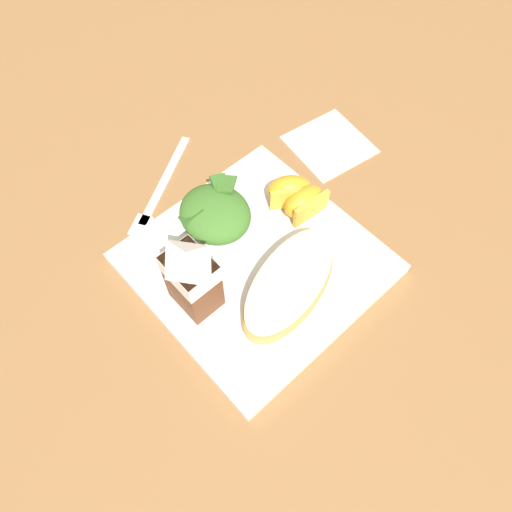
{
  "coord_description": "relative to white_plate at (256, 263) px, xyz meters",
  "views": [
    {
      "loc": [
        -0.23,
        0.21,
        0.55
      ],
      "look_at": [
        0.0,
        0.0,
        0.03
      ],
      "focal_mm": 33.79,
      "sensor_mm": 36.0,
      "label": 1
    }
  ],
  "objects": [
    {
      "name": "milk_carton",
      "position": [
        0.01,
        0.09,
        0.07
      ],
      "size": [
        0.06,
        0.04,
        0.11
      ],
      "color": "brown",
      "rests_on": "white_plate"
    },
    {
      "name": "orange_wedge_middle",
      "position": [
        0.04,
        -0.1,
        0.03
      ],
      "size": [
        0.06,
        0.07,
        0.04
      ],
      "color": "orange",
      "rests_on": "white_plate"
    },
    {
      "name": "white_plate",
      "position": [
        0.0,
        0.0,
        0.0
      ],
      "size": [
        0.28,
        0.28,
        0.02
      ],
      "primitive_type": "cube",
      "color": "white",
      "rests_on": "ground"
    },
    {
      "name": "orange_wedge_front",
      "position": [
        0.01,
        -0.1,
        0.03
      ],
      "size": [
        0.04,
        0.06,
        0.04
      ],
      "color": "orange",
      "rests_on": "white_plate"
    },
    {
      "name": "metal_fork",
      "position": [
        0.18,
        0.02,
        -0.01
      ],
      "size": [
        0.11,
        0.17,
        0.01
      ],
      "color": "silver",
      "rests_on": "ground"
    },
    {
      "name": "paper_napkin",
      "position": [
        0.08,
        -0.23,
        -0.01
      ],
      "size": [
        0.13,
        0.13,
        0.0
      ],
      "primitive_type": "cube",
      "rotation": [
        0.0,
        0.0,
        -0.15
      ],
      "color": "white",
      "rests_on": "ground"
    },
    {
      "name": "cheesy_pizza_bread",
      "position": [
        -0.06,
        -0.0,
        0.03
      ],
      "size": [
        0.12,
        0.18,
        0.04
      ],
      "color": "tan",
      "rests_on": "white_plate"
    },
    {
      "name": "ground",
      "position": [
        0.0,
        0.0,
        -0.01
      ],
      "size": [
        3.0,
        3.0,
        0.0
      ],
      "primitive_type": "plane",
      "color": "olive"
    },
    {
      "name": "green_salad_pile",
      "position": [
        0.08,
        -0.0,
        0.03
      ],
      "size": [
        0.1,
        0.1,
        0.04
      ],
      "color": "#3D7028",
      "rests_on": "white_plate"
    }
  ]
}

